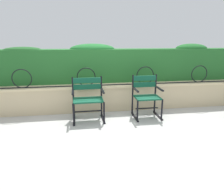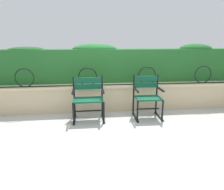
# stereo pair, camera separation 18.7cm
# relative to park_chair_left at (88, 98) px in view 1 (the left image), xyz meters

# --- Properties ---
(ground_plane) EXTENTS (60.00, 60.00, 0.00)m
(ground_plane) POSITION_rel_park_chair_left_xyz_m (0.48, -0.25, -0.47)
(ground_plane) COLOR #ADADA8
(stone_wall) EXTENTS (8.01, 0.41, 0.61)m
(stone_wall) POSITION_rel_park_chair_left_xyz_m (0.48, 0.55, -0.16)
(stone_wall) COLOR #C6B289
(stone_wall) RESTS_ON ground
(iron_arch_fence) EXTENTS (7.46, 0.02, 0.42)m
(iron_arch_fence) POSITION_rel_park_chair_left_xyz_m (0.09, 0.48, 0.31)
(iron_arch_fence) COLOR black
(iron_arch_fence) RESTS_ON stone_wall
(hedge_row) EXTENTS (7.85, 0.58, 0.92)m
(hedge_row) POSITION_rel_park_chair_left_xyz_m (0.50, 1.01, 0.57)
(hedge_row) COLOR #236028
(hedge_row) RESTS_ON stone_wall
(park_chair_left) EXTENTS (0.64, 0.53, 0.88)m
(park_chair_left) POSITION_rel_park_chair_left_xyz_m (0.00, 0.00, 0.00)
(park_chair_left) COLOR #0F4C33
(park_chair_left) RESTS_ON ground
(park_chair_right) EXTENTS (0.56, 0.52, 0.89)m
(park_chair_right) POSITION_rel_park_chair_left_xyz_m (1.25, -0.00, -0.00)
(park_chair_right) COLOR #0F4C33
(park_chair_right) RESTS_ON ground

